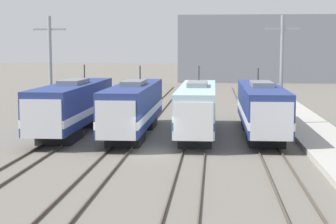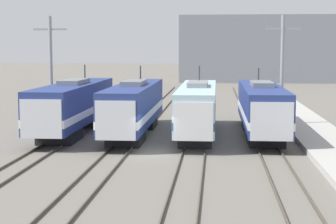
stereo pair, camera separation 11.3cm
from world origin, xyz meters
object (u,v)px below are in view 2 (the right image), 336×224
object	(u,v)px
locomotive_center_left	(133,108)
locomotive_center_right	(197,109)
locomotive_far_left	(73,106)
catenary_tower_left	(51,68)
catenary_tower_right	(282,69)
locomotive_far_right	(262,108)

from	to	relation	value
locomotive_center_left	locomotive_center_right	world-z (taller)	locomotive_center_right
locomotive_far_left	catenary_tower_left	bearing A→B (deg)	123.47
locomotive_center_right	catenary_tower_left	xyz separation A→B (m)	(-13.10, 5.34, 2.89)
catenary_tower_right	catenary_tower_left	bearing A→B (deg)	180.00
catenary_tower_left	locomotive_far_right	bearing A→B (deg)	-14.73
locomotive_far_right	locomotive_center_right	bearing A→B (deg)	-173.27
locomotive_far_left	locomotive_center_right	size ratio (longest dim) A/B	1.06
locomotive_far_left	catenary_tower_left	xyz separation A→B (m)	(-3.13, 4.74, 2.84)
locomotive_far_right	locomotive_center_left	bearing A→B (deg)	-176.60
locomotive_center_left	catenary_tower_right	bearing A→B (deg)	24.04
catenary_tower_left	locomotive_center_left	bearing A→B (deg)	-33.36
locomotive_far_left	catenary_tower_right	xyz separation A→B (m)	(16.97, 4.74, 2.84)
locomotive_center_left	catenary_tower_left	world-z (taller)	catenary_tower_left
locomotive_far_left	catenary_tower_right	size ratio (longest dim) A/B	1.82
locomotive_far_left	catenary_tower_left	world-z (taller)	catenary_tower_left
locomotive_far_right	catenary_tower_right	size ratio (longest dim) A/B	1.76
locomotive_far_right	catenary_tower_right	bearing A→B (deg)	67.02
catenary_tower_right	locomotive_far_right	bearing A→B (deg)	-112.98
locomotive_center_left	locomotive_far_right	bearing A→B (deg)	3.40
locomotive_center_left	locomotive_center_right	distance (m)	4.98
locomotive_far_left	locomotive_far_right	bearing A→B (deg)	-0.04
locomotive_far_right	catenary_tower_left	world-z (taller)	catenary_tower_left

